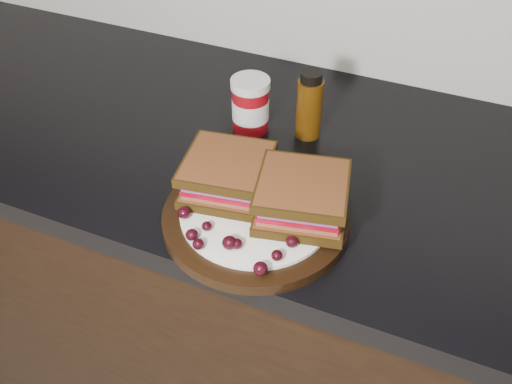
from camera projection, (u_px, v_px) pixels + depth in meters
base_cabinets at (223, 295)px, 1.34m from camera, size 3.96×0.58×0.86m
countertop at (214, 141)px, 1.04m from camera, size 3.98×0.60×0.04m
plate at (256, 217)px, 0.85m from camera, size 0.28×0.28×0.02m
sandwich_left at (227, 175)px, 0.86m from camera, size 0.15×0.15×0.06m
sandwich_right at (302, 197)px, 0.82m from camera, size 0.15×0.15×0.06m
grape_0 at (184, 213)px, 0.83m from camera, size 0.02×0.02×0.02m
grape_1 at (207, 226)px, 0.81m from camera, size 0.02×0.02×0.01m
grape_2 at (192, 235)px, 0.79m from camera, size 0.02×0.02×0.02m
grape_3 at (198, 244)px, 0.78m from camera, size 0.02×0.02×0.02m
grape_4 at (229, 243)px, 0.78m from camera, size 0.02×0.02×0.02m
grape_5 at (237, 244)px, 0.78m from camera, size 0.02×0.02×0.02m
grape_6 at (260, 268)px, 0.75m from camera, size 0.02×0.02×0.02m
grape_7 at (277, 255)px, 0.77m from camera, size 0.02×0.02×0.02m
grape_8 at (292, 242)px, 0.78m from camera, size 0.02×0.02×0.02m
grape_9 at (288, 230)px, 0.80m from camera, size 0.02×0.02×0.02m
grape_10 at (307, 224)px, 0.81m from camera, size 0.02×0.02×0.02m
grape_11 at (298, 215)px, 0.82m from camera, size 0.02×0.02×0.02m
grape_12 at (307, 203)px, 0.84m from camera, size 0.02×0.02×0.02m
grape_13 at (234, 171)px, 0.90m from camera, size 0.02×0.02×0.02m
grape_14 at (224, 181)px, 0.88m from camera, size 0.01×0.01×0.01m
grape_15 at (219, 193)px, 0.86m from camera, size 0.02×0.02×0.02m
grape_16 at (205, 195)px, 0.85m from camera, size 0.02×0.02×0.02m
grape_17 at (233, 179)px, 0.88m from camera, size 0.02×0.02×0.02m
grape_18 at (217, 177)px, 0.88m from camera, size 0.02×0.02×0.02m
grape_19 at (210, 183)px, 0.87m from camera, size 0.02×0.02×0.02m
condiment_jar at (250, 105)px, 1.01m from camera, size 0.08×0.08×0.10m
oil_bottle at (309, 105)px, 0.98m from camera, size 0.06×0.06×0.13m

